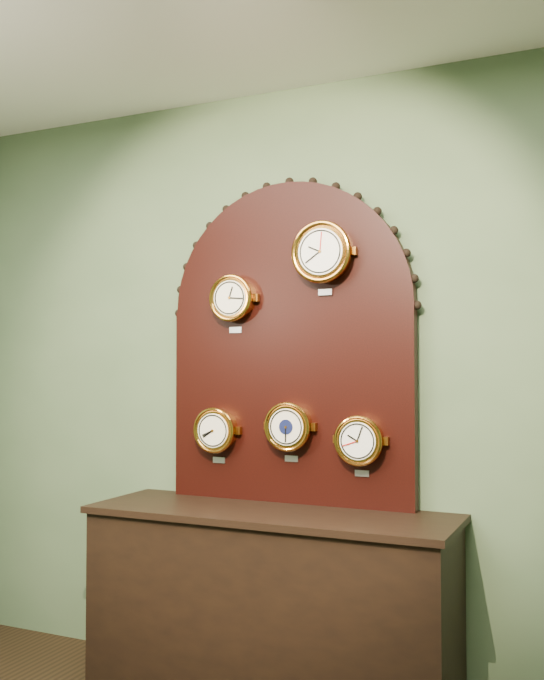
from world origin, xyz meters
The scene contains 8 objects.
wall_back centered at (0.00, 2.50, 1.40)m, with size 4.00×4.00×0.00m, color #4D6444.
shop_counter centered at (0.00, 2.23, 0.40)m, with size 1.60×0.50×0.80m, color black.
display_board centered at (0.00, 2.45, 1.63)m, with size 1.26×0.06×1.53m.
roman_clock centered at (-0.27, 2.38, 1.79)m, with size 0.23×0.08×0.28m.
arabic_clock centered at (0.19, 2.38, 1.98)m, with size 0.29×0.08×0.33m.
hygrometer centered at (-0.36, 2.38, 1.16)m, with size 0.22×0.08×0.27m.
barometer centered at (0.02, 2.38, 1.19)m, with size 0.23×0.08×0.28m.
tide_clock centered at (0.36, 2.38, 1.14)m, with size 0.22×0.08×0.27m.
Camera 1 is at (1.39, -0.82, 1.46)m, focal length 40.05 mm.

